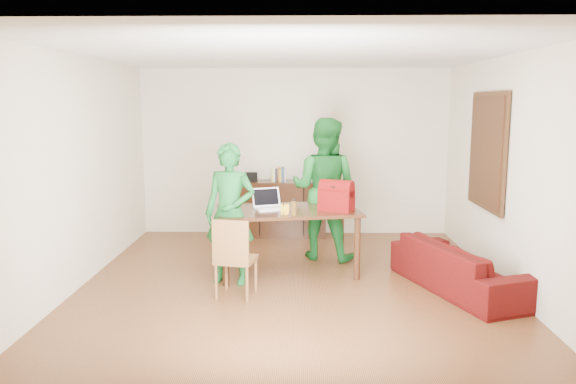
{
  "coord_description": "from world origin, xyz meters",
  "views": [
    {
      "loc": [
        0.09,
        -6.43,
        2.16
      ],
      "look_at": [
        -0.06,
        0.72,
        1.01
      ],
      "focal_mm": 35.0,
      "sensor_mm": 36.0,
      "label": 1
    }
  ],
  "objects_px": {
    "sofa": "(460,267)",
    "table": "(288,217)",
    "person_near": "(230,214)",
    "laptop": "(270,206)",
    "chair": "(236,274)",
    "bottle": "(294,207)",
    "person_far": "(324,189)",
    "red_bag": "(336,199)"
  },
  "relations": [
    {
      "from": "person_near",
      "to": "person_far",
      "type": "height_order",
      "value": "person_far"
    },
    {
      "from": "chair",
      "to": "person_far",
      "type": "relative_size",
      "value": 0.47
    },
    {
      "from": "person_far",
      "to": "sofa",
      "type": "bearing_deg",
      "value": 158.31
    },
    {
      "from": "bottle",
      "to": "red_bag",
      "type": "xyz_separation_m",
      "value": [
        0.53,
        0.29,
        0.06
      ]
    },
    {
      "from": "table",
      "to": "laptop",
      "type": "bearing_deg",
      "value": 173.16
    },
    {
      "from": "chair",
      "to": "person_near",
      "type": "distance_m",
      "value": 0.78
    },
    {
      "from": "person_near",
      "to": "red_bag",
      "type": "bearing_deg",
      "value": 26.03
    },
    {
      "from": "person_far",
      "to": "sofa",
      "type": "relative_size",
      "value": 1.02
    },
    {
      "from": "red_bag",
      "to": "chair",
      "type": "bearing_deg",
      "value": -119.45
    },
    {
      "from": "person_near",
      "to": "red_bag",
      "type": "distance_m",
      "value": 1.33
    },
    {
      "from": "person_near",
      "to": "red_bag",
      "type": "height_order",
      "value": "person_near"
    },
    {
      "from": "laptop",
      "to": "red_bag",
      "type": "relative_size",
      "value": 1.04
    },
    {
      "from": "bottle",
      "to": "laptop",
      "type": "bearing_deg",
      "value": 130.26
    },
    {
      "from": "chair",
      "to": "laptop",
      "type": "relative_size",
      "value": 2.12
    },
    {
      "from": "laptop",
      "to": "bottle",
      "type": "relative_size",
      "value": 2.23
    },
    {
      "from": "red_bag",
      "to": "sofa",
      "type": "bearing_deg",
      "value": 3.02
    },
    {
      "from": "laptop",
      "to": "red_bag",
      "type": "height_order",
      "value": "red_bag"
    },
    {
      "from": "person_near",
      "to": "sofa",
      "type": "distance_m",
      "value": 2.76
    },
    {
      "from": "chair",
      "to": "bottle",
      "type": "xyz_separation_m",
      "value": [
        0.64,
        0.55,
        0.66
      ]
    },
    {
      "from": "sofa",
      "to": "chair",
      "type": "bearing_deg",
      "value": 75.63
    },
    {
      "from": "chair",
      "to": "person_near",
      "type": "height_order",
      "value": "person_near"
    },
    {
      "from": "table",
      "to": "person_far",
      "type": "bearing_deg",
      "value": 46.09
    },
    {
      "from": "person_far",
      "to": "red_bag",
      "type": "height_order",
      "value": "person_far"
    },
    {
      "from": "person_near",
      "to": "laptop",
      "type": "relative_size",
      "value": 3.94
    },
    {
      "from": "table",
      "to": "sofa",
      "type": "xyz_separation_m",
      "value": [
        2.01,
        -0.64,
        -0.44
      ]
    },
    {
      "from": "sofa",
      "to": "table",
      "type": "bearing_deg",
      "value": 51.86
    },
    {
      "from": "bottle",
      "to": "red_bag",
      "type": "distance_m",
      "value": 0.6
    },
    {
      "from": "table",
      "to": "chair",
      "type": "relative_size",
      "value": 2.09
    },
    {
      "from": "person_near",
      "to": "person_far",
      "type": "xyz_separation_m",
      "value": [
        1.16,
        1.13,
        0.13
      ]
    },
    {
      "from": "person_near",
      "to": "table",
      "type": "bearing_deg",
      "value": 42.84
    },
    {
      "from": "table",
      "to": "chair",
      "type": "distance_m",
      "value": 1.17
    },
    {
      "from": "bottle",
      "to": "person_far",
      "type": "bearing_deg",
      "value": 69.49
    },
    {
      "from": "person_near",
      "to": "bottle",
      "type": "xyz_separation_m",
      "value": [
        0.76,
        0.05,
        0.07
      ]
    },
    {
      "from": "person_far",
      "to": "sofa",
      "type": "distance_m",
      "value": 2.16
    },
    {
      "from": "red_bag",
      "to": "sofa",
      "type": "relative_size",
      "value": 0.21
    },
    {
      "from": "laptop",
      "to": "bottle",
      "type": "bearing_deg",
      "value": -71.0
    },
    {
      "from": "person_far",
      "to": "red_bag",
      "type": "distance_m",
      "value": 0.8
    },
    {
      "from": "bottle",
      "to": "red_bag",
      "type": "height_order",
      "value": "red_bag"
    },
    {
      "from": "person_near",
      "to": "bottle",
      "type": "distance_m",
      "value": 0.76
    },
    {
      "from": "laptop",
      "to": "bottle",
      "type": "xyz_separation_m",
      "value": [
        0.3,
        -0.36,
        0.05
      ]
    },
    {
      "from": "person_near",
      "to": "person_far",
      "type": "relative_size",
      "value": 0.87
    },
    {
      "from": "table",
      "to": "person_near",
      "type": "xyz_separation_m",
      "value": [
        -0.68,
        -0.41,
        0.13
      ]
    }
  ]
}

